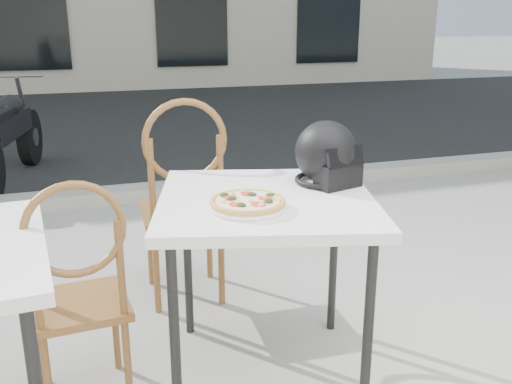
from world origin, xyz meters
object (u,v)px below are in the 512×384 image
object	(u,v)px
plate	(248,207)
cafe_chair_main	(184,192)
motorcycle	(9,138)
cafe_table_main	(266,214)
cafe_chair_side	(78,284)
pizza	(248,202)
helmet	(327,156)

from	to	relation	value
plate	cafe_chair_main	world-z (taller)	cafe_chair_main
motorcycle	cafe_table_main	bearing A→B (deg)	-59.21
cafe_chair_side	pizza	bearing A→B (deg)	164.31
helmet	cafe_chair_side	size ratio (longest dim) A/B	0.35
plate	motorcycle	bearing A→B (deg)	107.29
cafe_table_main	plate	distance (m)	0.20
plate	cafe_table_main	bearing A→B (deg)	47.02
cafe_table_main	pizza	xyz separation A→B (m)	(-0.12, -0.13, 0.11)
plate	helmet	distance (m)	0.51
cafe_table_main	cafe_chair_side	bearing A→B (deg)	179.89
motorcycle	pizza	bearing A→B (deg)	-61.42
plate	pizza	distance (m)	0.02
pizza	helmet	size ratio (longest dim) A/B	1.02
cafe_chair_main	motorcycle	world-z (taller)	cafe_chair_main
cafe_table_main	helmet	size ratio (longest dim) A/B	3.11
motorcycle	cafe_chair_main	bearing A→B (deg)	-57.79
cafe_chair_main	cafe_chair_side	size ratio (longest dim) A/B	1.17
plate	helmet	size ratio (longest dim) A/B	1.14
pizza	cafe_chair_main	bearing A→B (deg)	94.71
cafe_table_main	cafe_chair_main	xyz separation A→B (m)	(-0.20, 0.79, -0.11)
helmet	motorcycle	xyz separation A→B (m)	(-1.65, 3.65, -0.53)
helmet	cafe_chair_side	distance (m)	1.17
pizza	helmet	xyz separation A→B (m)	(0.44, 0.23, 0.09)
pizza	cafe_chair_side	xyz separation A→B (m)	(-0.65, 0.13, -0.31)
plate	cafe_chair_side	size ratio (longest dim) A/B	0.40
cafe_table_main	cafe_chair_side	world-z (taller)	cafe_chair_side
plate	cafe_chair_main	distance (m)	0.95
cafe_chair_main	plate	bearing A→B (deg)	97.33
cafe_table_main	pizza	distance (m)	0.21
pizza	motorcycle	bearing A→B (deg)	107.29
plate	motorcycle	distance (m)	4.09
cafe_table_main	motorcycle	bearing A→B (deg)	109.51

